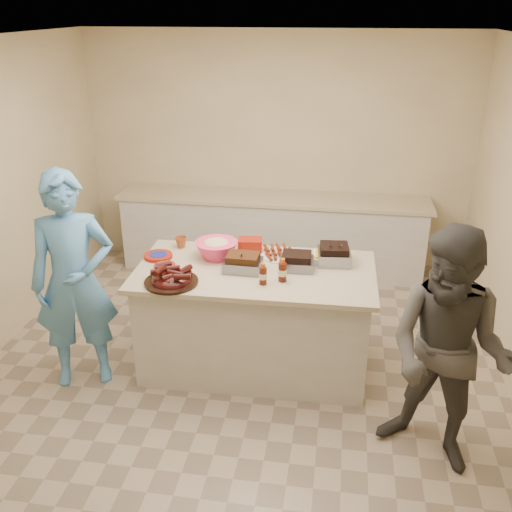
% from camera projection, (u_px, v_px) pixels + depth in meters
% --- Properties ---
extents(room, '(4.50, 5.00, 2.70)m').
position_uv_depth(room, '(239.00, 373.00, 4.95)').
color(room, beige).
rests_on(room, ground).
extents(back_counter, '(3.60, 0.64, 0.90)m').
position_uv_depth(back_counter, '(272.00, 233.00, 6.76)').
color(back_counter, beige).
rests_on(back_counter, ground).
extents(island, '(1.98, 1.06, 0.93)m').
position_uv_depth(island, '(255.00, 364.00, 5.07)').
color(island, beige).
rests_on(island, ground).
extents(rib_platter, '(0.46, 0.46, 0.17)m').
position_uv_depth(rib_platter, '(171.00, 283.00, 4.46)').
color(rib_platter, '#430E0A').
rests_on(rib_platter, island).
extents(pulled_pork_tray, '(0.31, 0.24, 0.09)m').
position_uv_depth(pulled_pork_tray, '(243.00, 270.00, 4.68)').
color(pulled_pork_tray, '#47230F').
rests_on(pulled_pork_tray, island).
extents(brisket_tray, '(0.28, 0.24, 0.08)m').
position_uv_depth(brisket_tray, '(296.00, 268.00, 4.71)').
color(brisket_tray, black).
rests_on(brisket_tray, island).
extents(roasting_pan, '(0.29, 0.29, 0.11)m').
position_uv_depth(roasting_pan, '(333.00, 263.00, 4.82)').
color(roasting_pan, gray).
rests_on(roasting_pan, island).
extents(coleslaw_bowl, '(0.37, 0.37, 0.25)m').
position_uv_depth(coleslaw_bowl, '(217.00, 257.00, 4.91)').
color(coleslaw_bowl, '#FD3A6C').
rests_on(coleslaw_bowl, island).
extents(sausage_plate, '(0.40, 0.40, 0.05)m').
position_uv_depth(sausage_plate, '(280.00, 257.00, 4.93)').
color(sausage_plate, silver).
rests_on(sausage_plate, island).
extents(mac_cheese_dish, '(0.32, 0.24, 0.08)m').
position_uv_depth(mac_cheese_dish, '(332.00, 262.00, 4.83)').
color(mac_cheese_dish, gold).
rests_on(mac_cheese_dish, island).
extents(bbq_bottle_a, '(0.06, 0.06, 0.18)m').
position_uv_depth(bbq_bottle_a, '(263.00, 284.00, 4.45)').
color(bbq_bottle_a, '#451408').
rests_on(bbq_bottle_a, island).
extents(bbq_bottle_b, '(0.07, 0.07, 0.19)m').
position_uv_depth(bbq_bottle_b, '(282.00, 281.00, 4.50)').
color(bbq_bottle_b, '#451408').
rests_on(bbq_bottle_b, island).
extents(mustard_bottle, '(0.05, 0.05, 0.12)m').
position_uv_depth(mustard_bottle, '(245.00, 265.00, 4.78)').
color(mustard_bottle, '#DEAC07').
rests_on(mustard_bottle, island).
extents(sauce_bowl, '(0.13, 0.04, 0.13)m').
position_uv_depth(sauce_bowl, '(253.00, 264.00, 4.79)').
color(sauce_bowl, silver).
rests_on(sauce_bowl, island).
extents(plate_stack_large, '(0.25, 0.25, 0.03)m').
position_uv_depth(plate_stack_large, '(158.00, 257.00, 4.91)').
color(plate_stack_large, maroon).
rests_on(plate_stack_large, island).
extents(plate_stack_small, '(0.18, 0.18, 0.02)m').
position_uv_depth(plate_stack_small, '(165.00, 267.00, 4.73)').
color(plate_stack_small, maroon).
rests_on(plate_stack_small, island).
extents(plastic_cup, '(0.11, 0.10, 0.11)m').
position_uv_depth(plastic_cup, '(181.00, 247.00, 5.12)').
color(plastic_cup, brown).
rests_on(plastic_cup, island).
extents(basket_stack, '(0.23, 0.18, 0.10)m').
position_uv_depth(basket_stack, '(250.00, 250.00, 5.07)').
color(basket_stack, maroon).
rests_on(basket_stack, island).
extents(guest_blue, '(1.28, 1.94, 0.44)m').
position_uv_depth(guest_blue, '(88.00, 377.00, 4.90)').
color(guest_blue, '#579BD4').
rests_on(guest_blue, ground).
extents(guest_gray, '(1.56, 1.92, 0.65)m').
position_uv_depth(guest_gray, '(431.00, 456.00, 4.04)').
color(guest_gray, '#4C4A45').
rests_on(guest_gray, ground).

